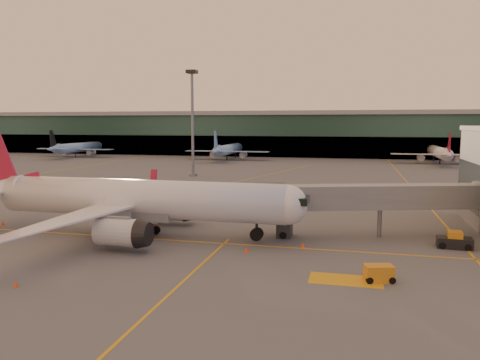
% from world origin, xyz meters
% --- Properties ---
extents(ground, '(600.00, 600.00, 0.00)m').
position_xyz_m(ground, '(0.00, 0.00, 0.00)').
color(ground, '#4C4F54').
rests_on(ground, ground).
extents(taxi_markings, '(100.12, 173.00, 0.01)m').
position_xyz_m(taxi_markings, '(-7.32, 44.49, 0.01)').
color(taxi_markings, orange).
rests_on(taxi_markings, ground).
extents(terminal, '(400.00, 20.00, 17.60)m').
position_xyz_m(terminal, '(0.00, 141.79, 8.76)').
color(terminal, '#19382D').
rests_on(terminal, ground).
extents(mast_west_near, '(2.40, 2.40, 25.60)m').
position_xyz_m(mast_west_near, '(-20.00, 66.00, 14.86)').
color(mast_west_near, slate).
rests_on(mast_west_near, ground).
extents(distant_aircraft_row, '(290.00, 34.00, 13.00)m').
position_xyz_m(distant_aircraft_row, '(-21.00, 118.00, 0.00)').
color(distant_aircraft_row, '#82ABD9').
rests_on(distant_aircraft_row, ground).
extents(main_airplane, '(42.01, 37.73, 12.71)m').
position_xyz_m(main_airplane, '(-6.75, 6.20, 4.13)').
color(main_airplane, white).
rests_on(main_airplane, ground).
extents(jet_bridge, '(28.94, 11.47, 6.16)m').
position_xyz_m(jet_bridge, '(22.91, 12.66, 4.35)').
color(jet_bridge, slate).
rests_on(jet_bridge, ground).
extents(catering_truck, '(6.51, 3.46, 4.82)m').
position_xyz_m(catering_truck, '(-5.92, 5.75, 2.74)').
color(catering_truck, '#A4171B').
rests_on(catering_truck, ground).
extents(gpu_cart, '(2.62, 1.94, 1.37)m').
position_xyz_m(gpu_cart, '(20.65, -3.72, 0.67)').
color(gpu_cart, '#C37A18').
rests_on(gpu_cart, ground).
extents(pushback_tug, '(3.57, 2.11, 1.78)m').
position_xyz_m(pushback_tug, '(28.83, 8.96, 0.72)').
color(pushback_tug, black).
rests_on(pushback_tug, ground).
extents(cone_nose, '(0.46, 0.46, 0.58)m').
position_xyz_m(cone_nose, '(13.48, 5.32, 0.28)').
color(cone_nose, '#EB460C').
rests_on(cone_nose, ground).
extents(cone_tail, '(0.44, 0.44, 0.56)m').
position_xyz_m(cone_tail, '(-24.91, 7.11, 0.27)').
color(cone_tail, '#EB460C').
rests_on(cone_tail, ground).
extents(cone_wing_right, '(0.38, 0.38, 0.48)m').
position_xyz_m(cone_wing_right, '(-7.47, -11.91, 0.23)').
color(cone_wing_right, '#EB460C').
rests_on(cone_wing_right, ground).
extents(cone_fwd, '(0.48, 0.48, 0.61)m').
position_xyz_m(cone_fwd, '(8.13, 2.23, 0.29)').
color(cone_fwd, '#EB460C').
rests_on(cone_fwd, ground).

